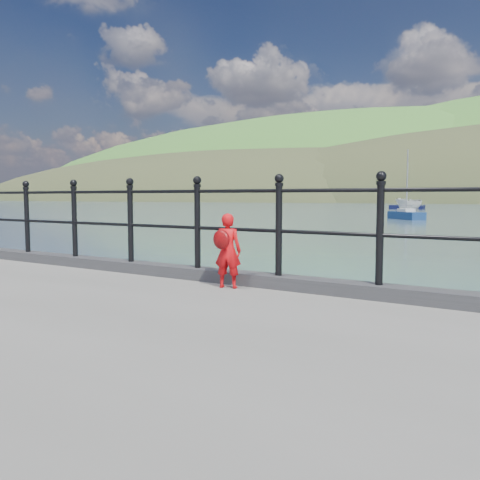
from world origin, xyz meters
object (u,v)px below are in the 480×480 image
Objects in this scene: child at (227,250)px; sailboat_left at (407,207)px; sailboat_port at (406,216)px; launch_white at (409,205)px; railing at (236,217)px.

child is 0.11× the size of sailboat_left.
sailboat_port is (9.83, -38.48, 0.00)m from sailboat_left.
child is 83.53m from sailboat_left.
sailboat_port is (-8.99, 42.90, -1.11)m from child.
launch_white is (-13.70, 62.45, -0.50)m from child.
sailboat_left is 39.71m from sailboat_port.
sailboat_left is at bearing 149.20° from sailboat_port.
launch_white is at bearing -95.33° from child.
sailboat_left is (-5.12, 18.92, -0.62)m from launch_white.
sailboat_port reaches higher than railing.
sailboat_left reaches higher than child.
sailboat_left reaches higher than launch_white.
child is at bearing -58.09° from launch_white.
railing is at bearing -33.31° from sailboat_port.
railing is 20.45× the size of child.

